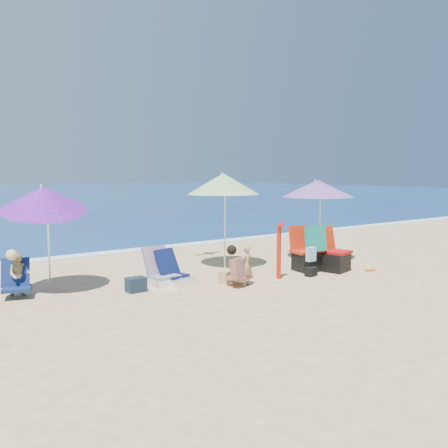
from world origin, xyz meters
TOP-DOWN VIEW (x-y plane):
  - ground at (0.00, 0.00)m, footprint 120.00×120.00m
  - foam at (0.00, 5.10)m, footprint 120.00×0.50m
  - umbrella_turquoise at (2.65, 1.15)m, footprint 2.22×2.22m
  - umbrella_striped at (0.27, 1.80)m, footprint 2.16×2.16m
  - umbrella_blue at (-3.67, 1.82)m, footprint 1.89×1.93m
  - furled_umbrella at (0.46, 0.13)m, footprint 0.15×0.21m
  - chair_navy at (-1.56, 0.88)m, footprint 0.63×0.81m
  - chair_rainbow at (-1.75, 1.03)m, footprint 0.56×0.68m
  - camp_chair_left at (1.98, -0.01)m, footprint 0.71×0.68m
  - camp_chair_right at (1.51, 0.34)m, footprint 0.73×0.81m
  - person_center at (-0.53, 0.09)m, footprint 0.58×0.53m
  - person_left at (-4.18, 1.79)m, footprint 0.59×0.66m
  - bag_navy_a at (-2.37, 0.88)m, footprint 0.34×0.25m
  - bag_black_a at (-1.24, 1.70)m, footprint 0.33×0.30m
  - bag_tan at (-0.64, 0.48)m, footprint 0.34×0.29m
  - bag_black_b at (1.17, -0.07)m, footprint 0.28×0.22m
  - orange_item at (2.63, -0.48)m, footprint 0.26×0.14m

SIDE VIEW (x-z plane):
  - ground at x=0.00m, z-range 0.00..0.00m
  - orange_item at x=2.63m, z-range 0.00..0.03m
  - foam at x=0.00m, z-range 0.00..0.04m
  - bag_black_b at x=1.17m, z-range 0.00..0.19m
  - bag_black_a at x=-1.24m, z-range 0.00..0.20m
  - bag_tan at x=-0.64m, z-range 0.00..0.24m
  - bag_navy_a at x=-2.37m, z-range 0.00..0.26m
  - chair_navy at x=-1.56m, z-range -0.16..0.52m
  - chair_rainbow at x=-1.75m, z-range -0.17..0.56m
  - camp_chair_left at x=1.98m, z-range -0.20..0.78m
  - camp_chair_right at x=1.51m, z-range -0.14..0.89m
  - person_center at x=-0.53m, z-range -0.01..0.78m
  - person_left at x=-4.18m, z-range -0.04..0.82m
  - furled_umbrella at x=0.46m, z-range 0.06..1.28m
  - umbrella_blue at x=-3.67m, z-range 0.66..2.74m
  - umbrella_turquoise at x=2.65m, z-range 0.76..2.78m
  - umbrella_striped at x=0.27m, z-range 0.82..3.00m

